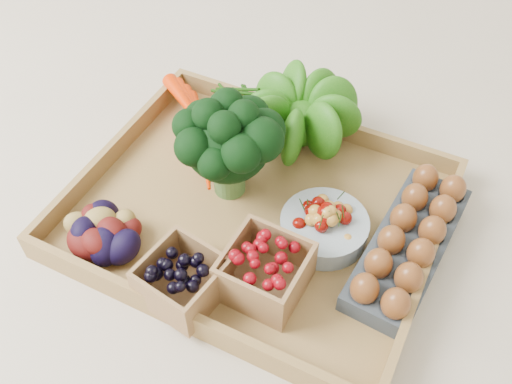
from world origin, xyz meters
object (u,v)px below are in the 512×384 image
at_px(tray, 256,214).
at_px(egg_carton, 408,247).
at_px(broccoli, 228,160).
at_px(cherry_bowl, 324,228).

distance_m(tray, egg_carton, 0.24).
height_order(broccoli, egg_carton, broccoli).
bearing_deg(broccoli, cherry_bowl, -6.64).
relative_size(cherry_bowl, egg_carton, 0.48).
relative_size(tray, broccoli, 3.27).
xyz_separation_m(broccoli, cherry_bowl, (0.17, -0.02, -0.05)).
bearing_deg(egg_carton, cherry_bowl, -164.87).
xyz_separation_m(broccoli, egg_carton, (0.30, 0.00, -0.05)).
distance_m(tray, broccoli, 0.10).
xyz_separation_m(cherry_bowl, egg_carton, (0.12, 0.02, -0.00)).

